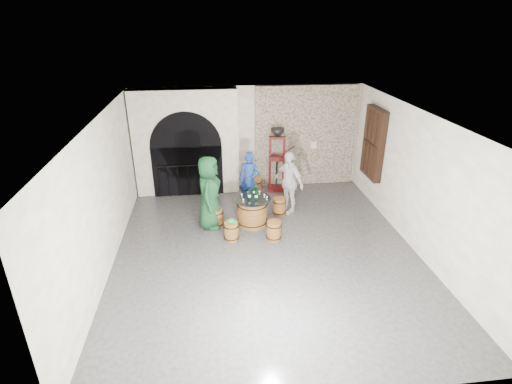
{
  "coord_description": "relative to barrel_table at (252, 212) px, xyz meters",
  "views": [
    {
      "loc": [
        -1.21,
        -7.93,
        5.15
      ],
      "look_at": [
        -0.11,
        1.13,
        1.05
      ],
      "focal_mm": 28.0,
      "sensor_mm": 36.0,
      "label": 1
    }
  ],
  "objects": [
    {
      "name": "wall_back",
      "position": [
        0.18,
        2.62,
        1.22
      ],
      "size": [
        8.0,
        0.0,
        8.0
      ],
      "primitive_type": "plane",
      "rotation": [
        1.57,
        0.0,
        0.0
      ],
      "color": "white",
      "rests_on": "ground"
    },
    {
      "name": "barrel_stool_right",
      "position": [
        0.82,
        0.49,
        -0.13
      ],
      "size": [
        0.38,
        0.38,
        0.49
      ],
      "color": "brown",
      "rests_on": "ground"
    },
    {
      "name": "barrel_stool_left",
      "position": [
        -0.95,
        0.03,
        -0.13
      ],
      "size": [
        0.38,
        0.38,
        0.49
      ],
      "color": "brown",
      "rests_on": "ground"
    },
    {
      "name": "person_white",
      "position": [
        1.09,
        0.65,
        0.51
      ],
      "size": [
        0.94,
        1.1,
        1.77
      ],
      "primitive_type": "imported",
      "rotation": [
        0.0,
        0.0,
        -0.98
      ],
      "color": "silver",
      "rests_on": "ground"
    },
    {
      "name": "wine_bottle_left",
      "position": [
        -0.07,
        -0.04,
        0.51
      ],
      "size": [
        0.08,
        0.08,
        0.32
      ],
      "color": "black",
      "rests_on": "barrel_table"
    },
    {
      "name": "tasting_glass_c",
      "position": [
        -0.07,
        0.24,
        0.43
      ],
      "size": [
        0.05,
        0.05,
        0.1
      ],
      "primitive_type": null,
      "color": "#AA5B21",
      "rests_on": "barrel_table"
    },
    {
      "name": "barrel_stool_far",
      "position": [
        0.04,
        0.95,
        -0.13
      ],
      "size": [
        0.38,
        0.38,
        0.49
      ],
      "color": "brown",
      "rests_on": "ground"
    },
    {
      "name": "tasting_glass_f",
      "position": [
        -0.26,
        0.12,
        0.43
      ],
      "size": [
        0.05,
        0.05,
        0.1
      ],
      "primitive_type": null,
      "color": "#AA5B21",
      "rests_on": "barrel_table"
    },
    {
      "name": "side_barrel",
      "position": [
        0.26,
        1.7,
        -0.05
      ],
      "size": [
        0.49,
        0.49,
        0.65
      ],
      "rotation": [
        0.0,
        0.0,
        0.06
      ],
      "color": "brown",
      "rests_on": "ground"
    },
    {
      "name": "green_cap",
      "position": [
        -0.59,
        -0.74,
        0.16
      ],
      "size": [
        0.23,
        0.18,
        0.1
      ],
      "color": "#0E9B43",
      "rests_on": "barrel_stool_near_left"
    },
    {
      "name": "person_green",
      "position": [
        -1.1,
        0.04,
        0.59
      ],
      "size": [
        0.79,
        1.05,
        1.93
      ],
      "primitive_type": "imported",
      "rotation": [
        0.0,
        0.0,
        1.37
      ],
      "color": "#113D1D",
      "rests_on": "ground"
    },
    {
      "name": "ceiling",
      "position": [
        0.18,
        -1.38,
        2.82
      ],
      "size": [
        8.0,
        8.0,
        0.0
      ],
      "primitive_type": "plane",
      "rotation": [
        3.14,
        0.0,
        0.0
      ],
      "color": "beige",
      "rests_on": "wall_back"
    },
    {
      "name": "arched_opening",
      "position": [
        -1.72,
        2.36,
        1.21
      ],
      "size": [
        3.1,
        0.6,
        3.19
      ],
      "color": "white",
      "rests_on": "ground"
    },
    {
      "name": "barrel_table",
      "position": [
        0.0,
        0.0,
        0.0
      ],
      "size": [
        0.98,
        0.98,
        0.76
      ],
      "color": "brown",
      "rests_on": "ground"
    },
    {
      "name": "wine_bottle_right",
      "position": [
        0.08,
        0.19,
        0.51
      ],
      "size": [
        0.08,
        0.08,
        0.32
      ],
      "color": "black",
      "rests_on": "barrel_table"
    },
    {
      "name": "shuttered_window",
      "position": [
        3.56,
        1.02,
        1.42
      ],
      "size": [
        0.23,
        1.1,
        2.0
      ],
      "color": "black",
      "rests_on": "wall_right"
    },
    {
      "name": "corking_press",
      "position": [
        1.02,
        2.17,
        0.79
      ],
      "size": [
        0.84,
        0.52,
        2.0
      ],
      "rotation": [
        0.0,
        0.0,
        -0.14
      ],
      "color": "#4A100C",
      "rests_on": "ground"
    },
    {
      "name": "stone_facing_panel",
      "position": [
        1.98,
        2.56,
        1.22
      ],
      "size": [
        3.2,
        0.12,
        3.18
      ],
      "primitive_type": "cube",
      "color": "#AEA18B",
      "rests_on": "ground"
    },
    {
      "name": "ground",
      "position": [
        0.18,
        -1.38,
        -0.38
      ],
      "size": [
        8.0,
        8.0,
        0.0
      ],
      "primitive_type": "plane",
      "color": "#2F2E31",
      "rests_on": "ground"
    },
    {
      "name": "barrel_stool_near_right",
      "position": [
        0.45,
        -0.84,
        -0.13
      ],
      "size": [
        0.38,
        0.38,
        0.49
      ],
      "color": "brown",
      "rests_on": "ground"
    },
    {
      "name": "wall_front",
      "position": [
        0.18,
        -5.38,
        1.22
      ],
      "size": [
        8.0,
        0.0,
        8.0
      ],
      "primitive_type": "plane",
      "rotation": [
        -1.57,
        0.0,
        0.0
      ],
      "color": "white",
      "rests_on": "ground"
    },
    {
      "name": "tasting_glass_a",
      "position": [
        -0.25,
        -0.19,
        0.43
      ],
      "size": [
        0.05,
        0.05,
        0.1
      ],
      "primitive_type": null,
      "color": "#AA5B21",
      "rests_on": "barrel_table"
    },
    {
      "name": "person_blue",
      "position": [
        0.04,
        1.11,
        0.44
      ],
      "size": [
        0.7,
        0.6,
        1.64
      ],
      "primitive_type": "imported",
      "rotation": [
        0.0,
        0.0,
        -0.41
      ],
      "color": "navy",
      "rests_on": "ground"
    },
    {
      "name": "tasting_glass_e",
      "position": [
        0.37,
        -0.12,
        0.43
      ],
      "size": [
        0.05,
        0.05,
        0.1
      ],
      "primitive_type": null,
      "color": "#AA5B21",
      "rests_on": "barrel_table"
    },
    {
      "name": "wall_right",
      "position": [
        3.68,
        -1.38,
        1.22
      ],
      "size": [
        0.0,
        8.0,
        8.0
      ],
      "primitive_type": "plane",
      "rotation": [
        1.57,
        0.0,
        -1.57
      ],
      "color": "white",
      "rests_on": "ground"
    },
    {
      "name": "wine_bottle_center",
      "position": [
        0.1,
        -0.08,
        0.51
      ],
      "size": [
        0.08,
        0.08,
        0.32
      ],
      "color": "black",
      "rests_on": "barrel_table"
    },
    {
      "name": "control_box",
      "position": [
        2.23,
        2.48,
        0.97
      ],
      "size": [
        0.18,
        0.1,
        0.22
      ],
      "primitive_type": "cube",
      "color": "silver",
      "rests_on": "wall_back"
    },
    {
      "name": "barrel_stool_near_left",
      "position": [
        -0.6,
        -0.74,
        -0.13
      ],
      "size": [
        0.38,
        0.38,
        0.49
      ],
      "color": "brown",
      "rests_on": "ground"
    },
    {
      "name": "wall_left",
      "position": [
        -3.32,
        -1.38,
        1.22
      ],
      "size": [
        0.0,
        8.0,
        8.0
      ],
      "primitive_type": "plane",
      "rotation": [
        1.57,
        0.0,
        1.57
      ],
      "color": "white",
      "rests_on": "ground"
    },
    {
      "name": "tasting_glass_d",
      "position": [
        0.22,
        0.25,
        0.43
      ],
      "size": [
        0.05,
        0.05,
        0.1
      ],
      "primitive_type": null,
      "color": "#AA5B21",
      "rests_on": "barrel_table"
    },
    {
      "name": "tasting_glass_b",
      "position": [
        0.33,
        0.02,
        0.43
      ],
      "size": [
        0.05,
        0.05,
        0.1
      ],
      "primitive_type": null,
      "color": "#AA5B21",
      "rests_on": "barrel_table"
    }
  ]
}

